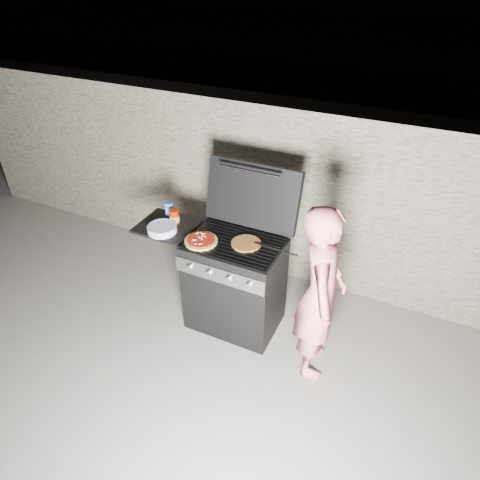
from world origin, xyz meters
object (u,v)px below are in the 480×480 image
at_px(pizza_topped, 201,240).
at_px(sauce_jar, 174,216).
at_px(gas_grill, 210,277).
at_px(person, 320,294).

xyz_separation_m(pizza_topped, sauce_jar, (-0.37, 0.18, 0.04)).
relative_size(gas_grill, pizza_topped, 4.86).
bearing_deg(person, sauce_jar, 65.97).
xyz_separation_m(gas_grill, pizza_topped, (-0.01, -0.11, 0.47)).
bearing_deg(sauce_jar, person, -8.70).
height_order(gas_grill, person, person).
bearing_deg(person, gas_grill, 66.24).
height_order(gas_grill, pizza_topped, pizza_topped).
height_order(pizza_topped, sauce_jar, sauce_jar).
bearing_deg(gas_grill, person, -8.43).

